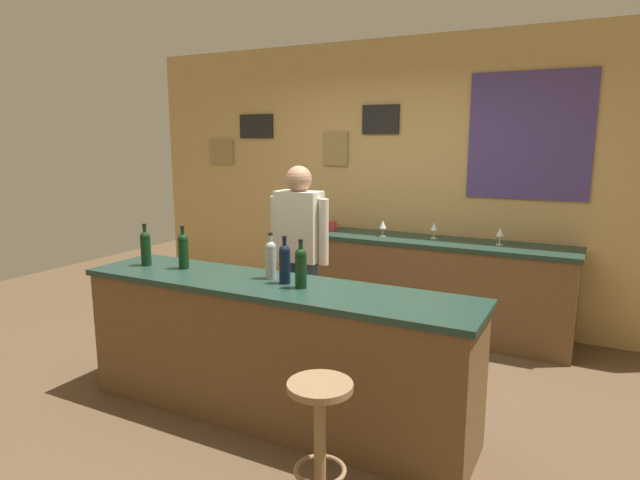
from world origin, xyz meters
name	(u,v)px	position (x,y,z in m)	size (l,w,h in m)	color
ground_plane	(302,391)	(0.00, 0.00, 0.00)	(10.00, 10.00, 0.00)	brown
back_wall	(401,180)	(0.02, 2.03, 1.41)	(6.00, 0.09, 2.80)	tan
bar_counter	(272,351)	(0.00, -0.40, 0.46)	(2.70, 0.60, 0.92)	brown
side_counter	(423,285)	(0.40, 1.65, 0.45)	(2.71, 0.56, 0.90)	brown
bartender	(299,251)	(-0.29, 0.48, 0.94)	(0.52, 0.21, 1.62)	#384766
bar_stool	(320,425)	(0.71, -1.08, 0.46)	(0.32, 0.32, 0.68)	olive
wine_bottle_a	(146,247)	(-1.07, -0.40, 1.06)	(0.07, 0.07, 0.31)	black
wine_bottle_b	(183,250)	(-0.76, -0.35, 1.06)	(0.07, 0.07, 0.31)	black
wine_bottle_c	(271,258)	(-0.06, -0.30, 1.06)	(0.07, 0.07, 0.31)	#999E99
wine_bottle_d	(285,262)	(0.08, -0.36, 1.06)	(0.07, 0.07, 0.31)	black
wine_bottle_e	(301,266)	(0.23, -0.41, 1.06)	(0.07, 0.07, 0.31)	black
wine_glass_a	(383,225)	(-0.01, 1.61, 1.01)	(0.07, 0.07, 0.16)	silver
wine_glass_b	(434,227)	(0.46, 1.72, 1.01)	(0.07, 0.07, 0.16)	silver
wine_glass_c	(500,233)	(1.06, 1.68, 1.01)	(0.07, 0.07, 0.16)	silver
coffee_mug	(333,226)	(-0.58, 1.68, 0.95)	(0.13, 0.08, 0.09)	#B2332D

